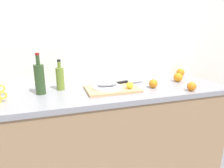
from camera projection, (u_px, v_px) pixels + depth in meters
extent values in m
cube|color=white|center=(99.00, 44.00, 1.79)|extent=(3.20, 0.05, 2.50)
cube|color=#9E7A56|center=(109.00, 140.00, 1.71)|extent=(2.00, 0.58, 0.86)
cube|color=gray|center=(109.00, 92.00, 1.59)|extent=(2.00, 0.60, 0.04)
cube|color=tan|center=(112.00, 89.00, 1.58)|extent=(0.42, 0.29, 0.02)
cylinder|color=white|center=(107.00, 87.00, 1.56)|extent=(0.24, 0.24, 0.01)
ellipsoid|color=gray|center=(107.00, 84.00, 1.55)|extent=(0.18, 0.08, 0.04)
cube|color=silver|center=(136.00, 80.00, 1.77)|extent=(0.18, 0.07, 0.00)
cube|color=black|center=(122.00, 82.00, 1.70)|extent=(0.11, 0.04, 0.02)
sphere|color=yellow|center=(130.00, 85.00, 1.53)|extent=(0.06, 0.06, 0.06)
cylinder|color=olive|center=(60.00, 79.00, 1.56)|extent=(0.06, 0.06, 0.18)
cylinder|color=olive|center=(59.00, 65.00, 1.53)|extent=(0.03, 0.03, 0.05)
cylinder|color=black|center=(59.00, 61.00, 1.52)|extent=(0.03, 0.03, 0.02)
cylinder|color=#2D4723|center=(40.00, 80.00, 1.45)|extent=(0.07, 0.07, 0.23)
cylinder|color=#2D4723|center=(38.00, 60.00, 1.41)|extent=(0.03, 0.03, 0.07)
cylinder|color=maroon|center=(37.00, 54.00, 1.40)|extent=(0.03, 0.03, 0.02)
torus|color=yellow|center=(3.00, 95.00, 1.30)|extent=(0.06, 0.01, 0.06)
torus|color=yellow|center=(1.00, 88.00, 1.42)|extent=(0.06, 0.01, 0.06)
sphere|color=orange|center=(153.00, 84.00, 1.63)|extent=(0.07, 0.07, 0.07)
sphere|color=orange|center=(178.00, 77.00, 1.82)|extent=(0.08, 0.08, 0.08)
sphere|color=orange|center=(180.00, 72.00, 2.03)|extent=(0.08, 0.08, 0.08)
sphere|color=orange|center=(192.00, 86.00, 1.55)|extent=(0.07, 0.07, 0.07)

